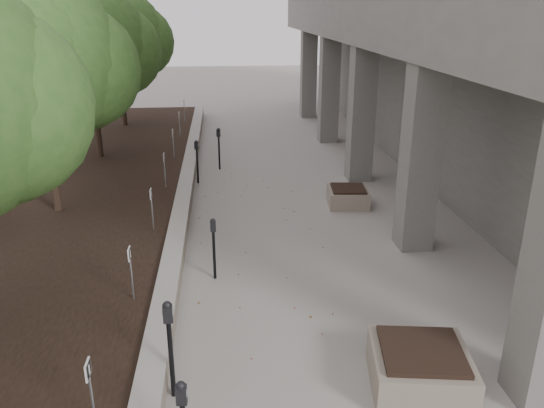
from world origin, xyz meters
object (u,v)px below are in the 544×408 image
crabapple_tree_5 (119,58)px  parking_meter_1 (171,350)px  crabapple_tree_3 (42,97)px  parking_meter_5 (219,149)px  crabapple_tree_4 (91,72)px  parking_meter_4 (197,162)px  parking_meter_3 (214,249)px  planter_back (348,196)px  planter_front (420,368)px

crabapple_tree_5 → parking_meter_1: (3.25, -16.50, -2.38)m
crabapple_tree_3 → parking_meter_5: crabapple_tree_3 is taller
crabapple_tree_4 → crabapple_tree_5: (0.00, 5.00, 0.00)m
crabapple_tree_5 → parking_meter_4: bearing=-65.0°
crabapple_tree_3 → crabapple_tree_5: (0.00, 10.00, 0.00)m
parking_meter_3 → planter_back: size_ratio=1.21×
planter_front → parking_meter_5: bearing=104.1°
planter_front → planter_back: planter_front is taller
parking_meter_1 → parking_meter_3: parking_meter_1 is taller
crabapple_tree_3 → parking_meter_4: bearing=42.9°
parking_meter_4 → parking_meter_5: size_ratio=0.96×
crabapple_tree_3 → planter_front: (6.69, -6.63, -2.81)m
parking_meter_1 → crabapple_tree_4: bearing=102.9°
crabapple_tree_3 → planter_back: crabapple_tree_3 is taller
crabapple_tree_3 → planter_front: size_ratio=4.08×
crabapple_tree_4 → parking_meter_3: bearing=-65.0°
crabapple_tree_3 → parking_meter_5: size_ratio=3.93×
parking_meter_3 → planter_front: 4.54m
parking_meter_1 → parking_meter_4: size_ratio=1.12×
crabapple_tree_3 → parking_meter_4: crabapple_tree_3 is taller
parking_meter_4 → planter_front: size_ratio=1.00×
crabapple_tree_3 → parking_meter_4: (3.26, 3.03, -2.45)m
crabapple_tree_3 → parking_meter_4: size_ratio=4.08×
crabapple_tree_3 → parking_meter_1: (3.25, -6.50, -2.38)m
crabapple_tree_3 → crabapple_tree_5: size_ratio=1.00×
crabapple_tree_4 → parking_meter_5: bearing=-8.2°
parking_meter_4 → planter_front: (3.43, -9.65, -0.36)m
crabapple_tree_5 → planter_front: (6.69, -16.63, -2.81)m
crabapple_tree_5 → parking_meter_1: crabapple_tree_5 is taller
crabapple_tree_3 → planter_front: 9.82m
parking_meter_1 → planter_front: size_ratio=1.12×
parking_meter_5 → planter_front: parking_meter_5 is taller
parking_meter_4 → planter_back: bearing=-11.0°
crabapple_tree_5 → parking_meter_1: size_ratio=3.65×
crabapple_tree_5 → parking_meter_5: (3.91, -5.56, -2.43)m
parking_meter_4 → planter_back: 4.72m
planter_front → planter_back: bearing=84.8°
crabapple_tree_4 → crabapple_tree_5: 5.00m
parking_meter_5 → crabapple_tree_4: bearing=-171.3°
planter_front → planter_back: size_ratio=1.26×
planter_back → parking_meter_3: bearing=-132.7°
planter_front → parking_meter_1: bearing=177.9°
crabapple_tree_3 → crabapple_tree_5: same height
crabapple_tree_3 → planter_front: bearing=-44.7°
crabapple_tree_4 → planter_back: crabapple_tree_4 is taller
crabapple_tree_3 → planter_front: crabapple_tree_3 is taller
parking_meter_1 → planter_back: size_ratio=1.41×
crabapple_tree_4 → planter_front: crabapple_tree_4 is taller
parking_meter_4 → planter_front: bearing=-52.1°
parking_meter_3 → planter_front: parking_meter_3 is taller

